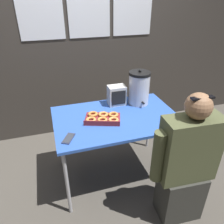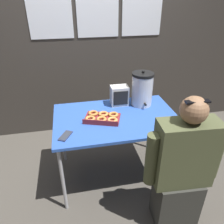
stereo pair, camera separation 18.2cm
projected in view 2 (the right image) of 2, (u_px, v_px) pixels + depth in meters
The scene contains 8 objects.
ground_plane at pixel (116, 173), 2.52m from camera, with size 12.00×12.00×0.00m, color #4C473F.
back_wall at pixel (98, 36), 2.83m from camera, with size 6.00×0.11×2.66m.
folding_table at pixel (116, 121), 2.18m from camera, with size 1.22×0.80×0.75m.
donut_box at pixel (102, 118), 2.10m from camera, with size 0.39×0.33×0.05m.
coffee_urn at pixel (142, 89), 2.31m from camera, with size 0.23×0.26×0.39m.
cell_phone at pixel (65, 136), 1.87m from camera, with size 0.13×0.17×0.01m.
space_heater at pixel (119, 96), 2.34m from camera, with size 0.19×0.14×0.21m.
person_seated at pixel (181, 171), 1.75m from camera, with size 0.62×0.28×1.23m.
Camera 2 is at (-0.42, -1.81, 1.84)m, focal length 35.00 mm.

